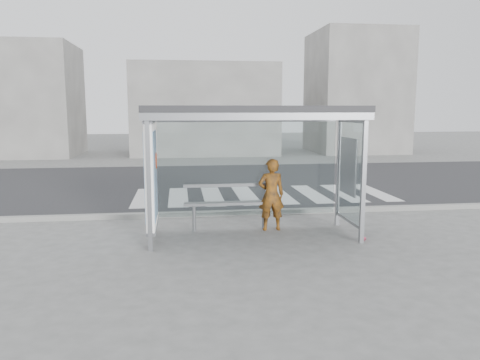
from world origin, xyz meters
name	(u,v)px	position (x,y,z in m)	size (l,w,h in m)	color
ground	(253,237)	(0.00, 0.00, 0.00)	(80.00, 80.00, 0.00)	#60605E
road	(222,183)	(0.00, 7.00, 0.00)	(30.00, 10.00, 0.01)	#252527
curb	(240,213)	(0.00, 1.95, 0.06)	(30.00, 0.18, 0.12)	gray
crosswalk	(262,195)	(1.00, 4.50, 0.00)	(7.55, 3.00, 0.00)	silver
bus_shelter	(234,139)	(-0.37, 0.06, 1.98)	(4.25, 1.65, 2.62)	gray
building_left	(20,100)	(-10.00, 18.00, 3.00)	(6.00, 5.00, 6.00)	slate
building_center	(204,110)	(0.00, 18.00, 2.50)	(8.00, 5.00, 5.00)	slate
building_right	(355,93)	(9.00, 18.00, 3.50)	(5.00, 5.00, 7.00)	slate
person	(271,195)	(0.46, 0.48, 0.77)	(0.56, 0.37, 1.53)	#DD4514
bench	(229,203)	(-0.42, 0.58, 0.58)	(1.91, 0.23, 0.99)	slate
soda_can	(363,239)	(2.10, -0.56, 0.03)	(0.06, 0.06, 0.12)	#EE466A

